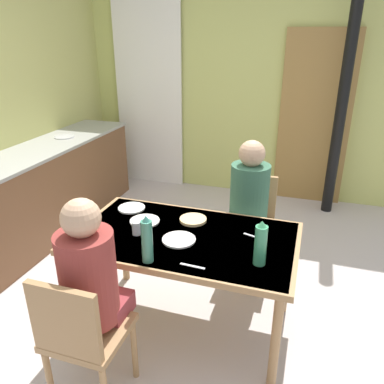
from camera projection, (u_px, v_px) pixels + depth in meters
ground_plane at (175, 299)px, 3.02m from camera, size 6.33×6.33×0.00m
wall_back at (243, 79)px, 4.60m from camera, size 4.20×0.10×2.85m
door_wooden at (314, 120)px, 4.44m from camera, size 0.80×0.05×2.00m
stove_pipe_column at (345, 87)px, 3.97m from camera, size 0.12×0.12×2.85m
curtain_panel at (149, 95)px, 4.94m from camera, size 0.90×0.03×2.39m
kitchen_counter at (50, 187)px, 3.98m from camera, size 0.61×2.39×0.91m
dining_table at (185, 245)px, 2.52m from camera, size 1.46×0.85×0.72m
chair_near_diner at (81, 334)px, 1.99m from camera, size 0.40×0.40×0.87m
chair_far_diner at (250, 221)px, 3.18m from camera, size 0.40×0.40×0.87m
person_near_diner at (90, 274)px, 2.00m from camera, size 0.30×0.37×0.77m
person_far_diner at (249, 196)px, 2.95m from camera, size 0.30×0.37×0.77m
water_bottle_green_near at (147, 240)px, 2.17m from camera, size 0.07×0.07×0.29m
water_bottle_green_far at (261, 244)px, 2.15m from camera, size 0.07×0.07×0.28m
dinner_plate_near_left at (179, 240)px, 2.44m from camera, size 0.22×0.22×0.01m
dinner_plate_near_right at (132, 208)px, 2.87m from camera, size 0.20×0.20×0.01m
dinner_plate_far_center at (145, 221)px, 2.68m from camera, size 0.21×0.21×0.01m
drinking_glass_by_near_diner at (137, 228)px, 2.50m from camera, size 0.06×0.06×0.09m
drinking_glass_by_far_diner at (98, 231)px, 2.44m from camera, size 0.06×0.06×0.10m
bread_plate_sliced at (193, 220)px, 2.69m from camera, size 0.19×0.19×0.02m
cutlery_knife_near at (192, 266)px, 2.17m from camera, size 0.15×0.02×0.00m
cutlery_fork_near at (254, 237)px, 2.48m from camera, size 0.15×0.06×0.00m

